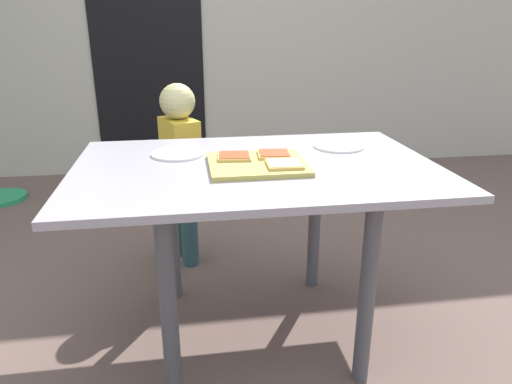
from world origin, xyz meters
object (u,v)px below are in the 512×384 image
dining_table (256,189)px  plate_white_left (178,154)px  pizza_slice_far_right (274,154)px  pizza_slice_far_left (234,156)px  pizza_slice_near_right (284,164)px  child_left (181,163)px  plate_white_right (339,146)px  cutting_board (258,164)px  garden_hose_coil (1,198)px

dining_table → plate_white_left: bearing=148.6°
pizza_slice_far_right → plate_white_left: bearing=159.7°
dining_table → plate_white_left: size_ratio=6.31×
pizza_slice_far_left → pizza_slice_near_right: bearing=-38.5°
pizza_slice_far_left → child_left: 0.74m
plate_white_right → child_left: size_ratio=0.22×
cutting_board → plate_white_right: cutting_board is taller
dining_table → plate_white_left: plate_white_left is taller
dining_table → cutting_board: cutting_board is taller
dining_table → cutting_board: bearing=-86.5°
dining_table → pizza_slice_far_right: pizza_slice_far_right is taller
pizza_slice_near_right → plate_white_left: bearing=144.1°
pizza_slice_near_right → pizza_slice_far_right: (-0.01, 0.14, 0.00)m
pizza_slice_far_left → plate_white_right: pizza_slice_far_left is taller
cutting_board → pizza_slice_far_left: 0.11m
child_left → pizza_slice_far_right: bearing=-61.5°
pizza_slice_far_right → plate_white_right: 0.35m
pizza_slice_far_left → pizza_slice_near_right: (0.17, -0.13, 0.00)m
pizza_slice_far_left → pizza_slice_far_right: same height
plate_white_right → garden_hose_coil: plate_white_right is taller
plate_white_left → child_left: bearing=89.8°
cutting_board → pizza_slice_far_right: 0.11m
garden_hose_coil → plate_white_left: bearing=-51.2°
pizza_slice_far_right → plate_white_right: size_ratio=0.63×
cutting_board → plate_white_left: (-0.29, 0.21, -0.00)m
pizza_slice_near_right → garden_hose_coil: 2.73m
plate_white_left → garden_hose_coil: size_ratio=0.59×
dining_table → plate_white_right: (0.39, 0.20, 0.10)m
pizza_slice_far_left → pizza_slice_near_right: 0.21m
child_left → garden_hose_coil: child_left is taller
dining_table → pizza_slice_far_right: (0.08, 0.04, 0.12)m
cutting_board → pizza_slice_far_left: pizza_slice_far_left is taller
pizza_slice_far_left → plate_white_right: size_ratio=0.63×
pizza_slice_near_right → garden_hose_coil: (-1.74, 1.96, -0.76)m
pizza_slice_far_right → plate_white_left: 0.39m
pizza_slice_far_right → garden_hose_coil: size_ratio=0.37×
dining_table → plate_white_right: bearing=26.7°
cutting_board → pizza_slice_far_left: bearing=139.5°
cutting_board → plate_white_right: 0.45m
pizza_slice_far_right → plate_white_right: pizza_slice_far_right is taller
dining_table → cutting_board: 0.11m
pizza_slice_far_left → child_left: child_left is taller
dining_table → pizza_slice_far_left: bearing=155.8°
cutting_board → plate_white_right: bearing=30.6°
pizza_slice_near_right → plate_white_right: bearing=44.3°
dining_table → garden_hose_coil: size_ratio=3.71×
pizza_slice_far_left → garden_hose_coil: (-1.57, 1.83, -0.76)m
dining_table → garden_hose_coil: 2.57m
cutting_board → child_left: size_ratio=0.37×
cutting_board → child_left: (-0.29, 0.75, -0.20)m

